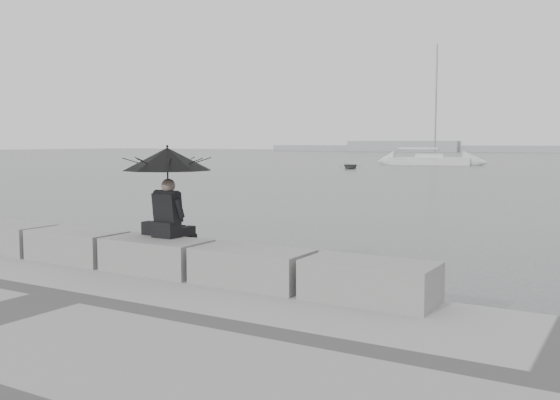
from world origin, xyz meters
The scene contains 10 objects.
ground centered at (0.00, 0.00, 0.00)m, with size 360.00×360.00×0.00m, color #434648.
stone_block_far_left centered at (-3.40, -0.45, 0.75)m, with size 1.60×0.80×0.50m, color gray.
stone_block_left centered at (-1.70, -0.45, 0.75)m, with size 1.60×0.80×0.50m, color gray.
stone_block_centre centered at (0.00, -0.45, 0.75)m, with size 1.60×0.80×0.50m, color gray.
stone_block_right centered at (1.70, -0.45, 0.75)m, with size 1.60×0.80×0.50m, color gray.
stone_block_far_right centered at (3.40, -0.45, 0.75)m, with size 1.60×0.80×0.50m, color gray.
seated_person centered at (0.03, -0.21, 2.04)m, with size 1.35×1.35×1.39m.
bag centered at (-0.32, -0.16, 1.10)m, with size 0.32×0.18×0.20m, color black.
sailboat_left centered at (-14.02, 58.91, 0.51)m, with size 8.75×3.92×12.90m.
dinghy centered at (-17.57, 45.93, 0.25)m, with size 2.90×1.23×0.49m, color slate.
Camera 1 is at (6.23, -7.39, 2.43)m, focal length 40.00 mm.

